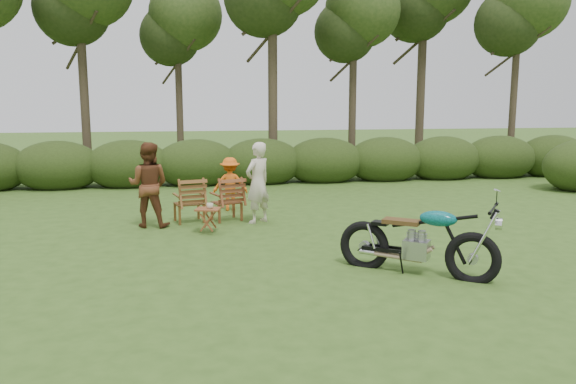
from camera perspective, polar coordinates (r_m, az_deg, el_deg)
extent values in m
plane|color=#314C19|center=(8.82, 4.99, -7.42)|extent=(80.00, 80.00, 0.00)
cylinder|color=#33261C|center=(19.57, -20.14, 11.85)|extent=(0.28, 0.28, 7.20)
cylinder|color=#33261C|center=(20.37, -11.04, 10.84)|extent=(0.24, 0.24, 6.30)
sphere|color=#294118|center=(20.52, -11.21, 16.32)|extent=(2.52, 2.52, 2.52)
cylinder|color=#33261C|center=(18.41, -1.57, 13.30)|extent=(0.30, 0.30, 7.65)
cylinder|color=#33261C|center=(20.10, 6.61, 11.23)|extent=(0.26, 0.26, 6.48)
sphere|color=#294118|center=(20.27, 6.72, 16.93)|extent=(2.59, 2.59, 2.59)
cylinder|color=#33261C|center=(22.19, 13.44, 12.71)|extent=(0.32, 0.32, 7.92)
cylinder|color=#33261C|center=(21.36, 22.06, 10.99)|extent=(0.24, 0.24, 6.84)
sphere|color=#294118|center=(21.56, 22.42, 16.64)|extent=(2.74, 2.74, 2.74)
ellipsoid|color=#233212|center=(17.67, -22.36, 2.40)|extent=(2.52, 1.68, 1.51)
ellipsoid|color=#233212|center=(17.35, -15.90, 2.63)|extent=(2.52, 1.68, 1.51)
ellipsoid|color=#233212|center=(17.26, -9.27, 2.83)|extent=(2.52, 1.68, 1.51)
ellipsoid|color=#233212|center=(17.41, -2.67, 2.99)|extent=(2.52, 1.68, 1.51)
ellipsoid|color=#233212|center=(17.77, 3.75, 3.11)|extent=(2.52, 1.68, 1.51)
ellipsoid|color=#233212|center=(18.35, 9.83, 3.19)|extent=(2.52, 1.68, 1.51)
ellipsoid|color=#233212|center=(19.12, 15.49, 3.23)|extent=(2.52, 1.68, 1.51)
ellipsoid|color=#233212|center=(20.06, 20.66, 3.24)|extent=(2.52, 1.68, 1.51)
ellipsoid|color=#233212|center=(21.15, 25.34, 3.22)|extent=(2.52, 1.68, 1.51)
imported|color=beige|center=(10.86, -7.94, -1.39)|extent=(0.15, 0.15, 0.10)
imported|color=beige|center=(11.80, -3.05, -3.12)|extent=(0.74, 0.69, 1.69)
imported|color=brown|center=(11.77, -13.83, -3.41)|extent=(0.96, 0.82, 1.71)
imported|color=orange|center=(13.18, -5.85, -1.85)|extent=(0.82, 0.50, 1.24)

